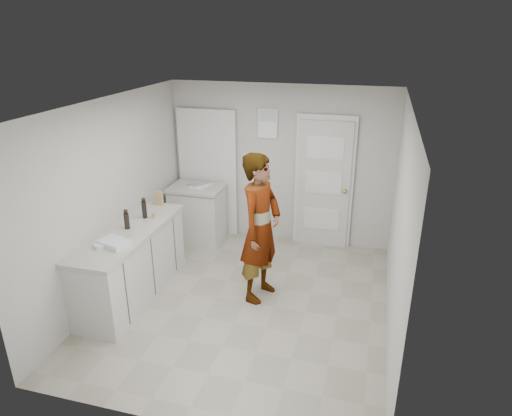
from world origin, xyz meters
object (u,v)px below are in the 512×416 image
(oil_cruet_a, at_px, (127,219))
(oil_cruet_b, at_px, (144,208))
(person, at_px, (260,228))
(baking_dish, at_px, (114,243))
(spice_jar, at_px, (154,215))
(egg_bowl, at_px, (100,246))
(cake_mix_box, at_px, (159,198))

(oil_cruet_a, distance_m, oil_cruet_b, 0.37)
(person, relative_size, oil_cruet_b, 6.70)
(oil_cruet_a, bearing_deg, baking_dish, -79.28)
(oil_cruet_b, xyz_separation_m, baking_dish, (0.04, -0.82, -0.11))
(person, bearing_deg, spice_jar, 104.21)
(person, distance_m, egg_bowl, 1.90)
(egg_bowl, bearing_deg, oil_cruet_b, 85.17)
(baking_dish, height_order, egg_bowl, baking_dish)
(oil_cruet_b, xyz_separation_m, egg_bowl, (-0.08, -0.93, -0.11))
(baking_dish, xyz_separation_m, egg_bowl, (-0.12, -0.11, -0.00))
(oil_cruet_b, distance_m, egg_bowl, 0.94)
(baking_dish, bearing_deg, egg_bowl, -137.63)
(spice_jar, bearing_deg, person, -0.67)
(person, height_order, oil_cruet_b, person)
(cake_mix_box, distance_m, baking_dish, 1.31)
(person, xyz_separation_m, spice_jar, (-1.46, 0.02, 0.01))
(cake_mix_box, distance_m, oil_cruet_b, 0.48)
(egg_bowl, bearing_deg, oil_cruet_a, 86.84)
(spice_jar, xyz_separation_m, oil_cruet_a, (-0.17, -0.39, 0.09))
(cake_mix_box, bearing_deg, person, -13.81)
(oil_cruet_a, relative_size, egg_bowl, 2.22)
(cake_mix_box, distance_m, spice_jar, 0.49)
(oil_cruet_b, bearing_deg, oil_cruet_a, -97.37)
(person, height_order, cake_mix_box, person)
(person, distance_m, oil_cruet_a, 1.67)
(person, relative_size, baking_dish, 4.85)
(spice_jar, height_order, oil_cruet_b, oil_cruet_b)
(oil_cruet_b, bearing_deg, baking_dish, -87.32)
(cake_mix_box, bearing_deg, spice_jar, -68.91)
(baking_dish, bearing_deg, cake_mix_box, 93.23)
(person, bearing_deg, egg_bowl, 134.44)
(cake_mix_box, xyz_separation_m, oil_cruet_a, (-0.01, -0.85, 0.03))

